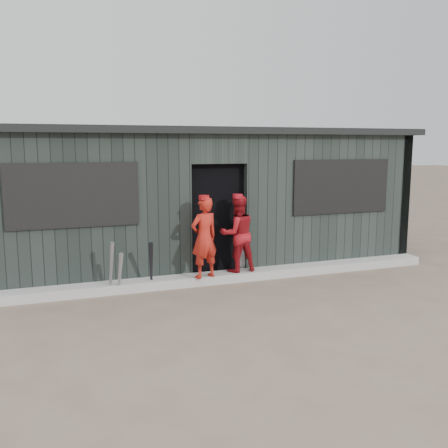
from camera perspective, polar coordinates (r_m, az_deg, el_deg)
name	(u,v)px	position (r m, az deg, el deg)	size (l,w,h in m)	color
ground	(269,315)	(7.02, 5.13, -10.29)	(80.00, 80.00, 0.00)	brown
curb	(224,277)	(8.60, -0.05, -6.08)	(8.00, 0.36, 0.15)	#ACADA7
bat_left	(120,274)	(7.92, -11.82, -5.56)	(0.07, 0.07, 0.71)	#92929A
bat_mid	(111,268)	(7.92, -12.77, -4.96)	(0.07, 0.07, 0.87)	gray
bat_right	(151,266)	(8.09, -8.33, -4.73)	(0.07, 0.07, 0.84)	black
player_red_left	(204,238)	(8.16, -2.28, -1.55)	(0.49, 0.32, 1.34)	red
player_red_right	(237,234)	(8.57, 1.55, -1.11)	(0.64, 0.50, 1.32)	maroon
player_grey_back	(247,238)	(9.05, 2.68, -1.56)	(0.64, 0.42, 1.31)	#AAAAAA
dugout	(195,197)	(9.96, -3.37, 3.08)	(8.30, 3.30, 2.62)	black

